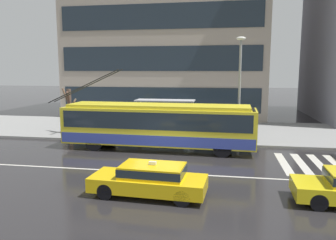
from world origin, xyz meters
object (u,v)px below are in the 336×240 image
(pedestrian_walking_past, at_px, (138,113))
(street_tree_bare, at_px, (70,109))
(taxi_oncoming_near, at_px, (150,178))
(pedestrian_approaching_curb, at_px, (182,123))
(trolleybus, at_px, (158,125))
(bus_shelter, at_px, (166,109))
(pedestrian_at_shelter, at_px, (115,115))
(street_lamp, at_px, (240,81))
(pedestrian_waiting_by_pole, at_px, (103,113))

(pedestrian_walking_past, height_order, street_tree_bare, street_tree_bare)
(taxi_oncoming_near, xyz_separation_m, pedestrian_approaching_curb, (-0.18, 11.25, 0.40))
(trolleybus, relative_size, bus_shelter, 3.11)
(taxi_oncoming_near, height_order, pedestrian_approaching_curb, pedestrian_approaching_curb)
(pedestrian_walking_past, bearing_deg, pedestrian_at_shelter, -122.69)
(trolleybus, distance_m, taxi_oncoming_near, 7.76)
(trolleybus, xyz_separation_m, street_lamp, (4.93, 2.36, 2.63))
(trolleybus, bearing_deg, street_tree_bare, 155.69)
(taxi_oncoming_near, height_order, bus_shelter, bus_shelter)
(taxi_oncoming_near, height_order, pedestrian_walking_past, pedestrian_walking_past)
(trolleybus, distance_m, street_tree_bare, 8.23)
(pedestrian_at_shelter, height_order, pedestrian_waiting_by_pole, pedestrian_at_shelter)
(street_lamp, bearing_deg, bus_shelter, 164.71)
(bus_shelter, relative_size, street_lamp, 0.61)
(pedestrian_at_shelter, xyz_separation_m, street_lamp, (8.51, -0.11, 2.44))
(pedestrian_at_shelter, height_order, street_tree_bare, street_tree_bare)
(trolleybus, relative_size, pedestrian_approaching_curb, 8.02)
(pedestrian_walking_past, distance_m, street_lamp, 8.01)
(trolleybus, relative_size, pedestrian_walking_past, 6.65)
(pedestrian_approaching_curb, xyz_separation_m, street_tree_bare, (-8.51, -0.25, 0.91))
(pedestrian_approaching_curb, bearing_deg, pedestrian_waiting_by_pole, 179.12)
(pedestrian_at_shelter, bearing_deg, street_lamp, -0.75)
(pedestrian_walking_past, relative_size, street_lamp, 0.29)
(street_tree_bare, bearing_deg, pedestrian_at_shelter, -13.20)
(trolleybus, distance_m, pedestrian_walking_past, 4.90)
(bus_shelter, relative_size, pedestrian_walking_past, 2.14)
(bus_shelter, bearing_deg, street_tree_bare, -177.02)
(taxi_oncoming_near, height_order, pedestrian_at_shelter, pedestrian_at_shelter)
(pedestrian_waiting_by_pole, xyz_separation_m, street_tree_bare, (-2.49, -0.34, 0.28))
(pedestrian_waiting_by_pole, bearing_deg, street_lamp, -7.86)
(pedestrian_walking_past, bearing_deg, taxi_oncoming_near, -72.92)
(pedestrian_approaching_curb, relative_size, pedestrian_waiting_by_pole, 0.84)
(taxi_oncoming_near, distance_m, street_tree_bare, 14.08)
(pedestrian_at_shelter, xyz_separation_m, pedestrian_approaching_curb, (4.61, 1.17, -0.65))
(pedestrian_walking_past, bearing_deg, bus_shelter, -12.31)
(pedestrian_waiting_by_pole, bearing_deg, taxi_oncoming_near, -61.32)
(street_lamp, bearing_deg, pedestrian_walking_past, 165.60)
(pedestrian_approaching_curb, height_order, street_tree_bare, street_tree_bare)
(pedestrian_at_shelter, xyz_separation_m, pedestrian_waiting_by_pole, (-1.42, 1.26, -0.02))
(pedestrian_at_shelter, xyz_separation_m, street_tree_bare, (-3.90, 0.92, 0.26))
(pedestrian_at_shelter, relative_size, pedestrian_approaching_curb, 1.24)
(taxi_oncoming_near, xyz_separation_m, pedestrian_waiting_by_pole, (-6.21, 11.35, 1.03))
(trolleybus, relative_size, street_tree_bare, 3.85)
(trolleybus, relative_size, pedestrian_waiting_by_pole, 6.75)
(pedestrian_at_shelter, height_order, pedestrian_walking_past, pedestrian_at_shelter)
(pedestrian_at_shelter, relative_size, street_lamp, 0.29)
(pedestrian_at_shelter, height_order, street_lamp, street_lamp)
(bus_shelter, bearing_deg, trolleybus, -86.74)
(taxi_oncoming_near, distance_m, pedestrian_waiting_by_pole, 12.97)
(taxi_oncoming_near, relative_size, street_tree_bare, 1.35)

